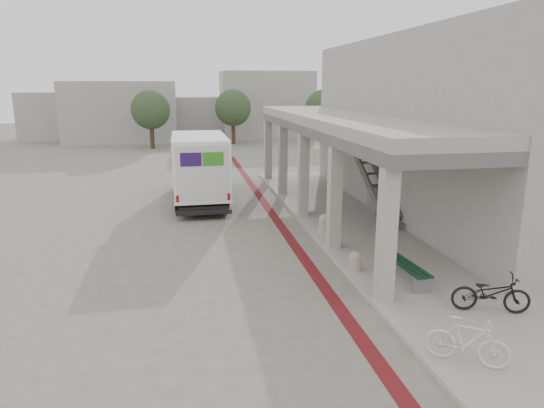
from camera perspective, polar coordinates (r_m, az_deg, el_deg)
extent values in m
plane|color=#656057|center=(14.74, -0.11, -6.55)|extent=(120.00, 120.00, 0.00)
cube|color=maroon|center=(16.78, 2.04, -3.99)|extent=(0.35, 40.00, 0.01)
cube|color=gray|center=(15.89, 14.29, -5.25)|extent=(4.40, 28.00, 0.12)
cube|color=gray|center=(20.66, 18.24, 8.59)|extent=(4.30, 17.00, 7.00)
cube|color=#595754|center=(19.16, 8.21, 8.78)|extent=(3.40, 16.90, 0.35)
cube|color=gray|center=(19.14, 8.24, 9.82)|extent=(3.40, 16.90, 0.35)
cube|color=gray|center=(47.99, -17.27, 10.32)|extent=(10.00, 6.00, 5.50)
cube|color=gray|center=(51.72, -8.87, 10.14)|extent=(8.00, 6.00, 4.00)
cube|color=gray|center=(50.36, -0.70, 11.63)|extent=(9.00, 6.00, 6.50)
cube|color=gray|center=(51.99, -23.52, 9.47)|extent=(7.00, 5.00, 4.50)
cylinder|color=#38281C|center=(41.87, -13.94, 7.99)|extent=(0.36, 0.36, 2.40)
sphere|color=#293C23|center=(41.73, -14.10, 10.72)|extent=(3.20, 3.20, 3.20)
cylinder|color=#38281C|center=(44.01, -4.56, 8.61)|extent=(0.36, 0.36, 2.40)
sphere|color=#293C23|center=(43.88, -4.61, 11.21)|extent=(3.20, 3.20, 3.20)
cylinder|color=#38281C|center=(44.57, 5.98, 8.64)|extent=(0.36, 0.36, 2.40)
sphere|color=#293C23|center=(44.43, 6.04, 11.21)|extent=(3.20, 3.20, 3.20)
cube|color=black|center=(22.29, -8.48, 1.32)|extent=(2.03, 6.59, 0.28)
cube|color=white|center=(21.20, -8.51, 4.69)|extent=(2.29, 4.90, 2.44)
cube|color=white|center=(24.42, -8.84, 5.53)|extent=(2.27, 1.80, 2.16)
cube|color=white|center=(25.52, -8.86, 4.06)|extent=(2.07, 0.58, 0.75)
cube|color=black|center=(25.10, -8.95, 6.93)|extent=(2.07, 0.47, 0.99)
cube|color=black|center=(19.02, -8.01, -0.96)|extent=(2.16, 0.25, 0.17)
cube|color=#2B1252|center=(21.77, -11.62, 5.92)|extent=(0.03, 1.32, 0.70)
cube|color=#2F8E1F|center=(20.38, -11.66, 5.40)|extent=(0.03, 1.32, 0.70)
cube|color=#2B1252|center=(18.66, -9.54, 5.18)|extent=(0.80, 0.03, 0.52)
cube|color=#2F8E1F|center=(18.69, -6.94, 5.29)|extent=(0.80, 0.03, 0.52)
cylinder|color=black|center=(24.66, -11.03, 2.53)|extent=(0.27, 0.85, 0.85)
cylinder|color=black|center=(24.73, -6.45, 2.72)|extent=(0.27, 0.85, 0.85)
cylinder|color=black|center=(20.44, -11.01, 0.22)|extent=(0.27, 0.85, 0.85)
cylinder|color=black|center=(20.52, -5.49, 0.46)|extent=(0.27, 0.85, 0.85)
cube|color=gray|center=(12.67, 17.21, -9.08)|extent=(0.43, 0.12, 0.43)
cube|color=gray|center=(14.02, 13.60, -6.59)|extent=(0.43, 0.12, 0.43)
cube|color=black|center=(13.18, 14.77, -6.90)|extent=(0.27, 2.04, 0.05)
cube|color=black|center=(13.25, 15.37, -6.82)|extent=(0.27, 2.04, 0.05)
cube|color=black|center=(13.33, 15.96, -6.74)|extent=(0.27, 2.04, 0.05)
cylinder|color=gray|center=(13.77, 9.75, -6.92)|extent=(0.36, 0.36, 0.36)
sphere|color=gray|center=(13.71, 9.78, -6.22)|extent=(0.36, 0.36, 0.36)
cylinder|color=tan|center=(17.11, 6.25, -2.55)|extent=(0.43, 0.43, 0.43)
sphere|color=tan|center=(17.05, 6.27, -1.85)|extent=(0.43, 0.43, 0.43)
cube|color=gray|center=(19.69, 12.20, 0.42)|extent=(0.64, 0.77, 1.13)
imported|color=black|center=(12.15, 24.34, -9.53)|extent=(1.81, 1.13, 0.90)
imported|color=beige|center=(9.87, 22.02, -14.73)|extent=(1.48, 1.22, 0.91)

